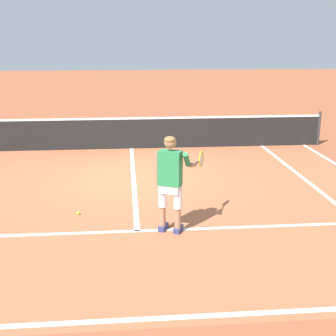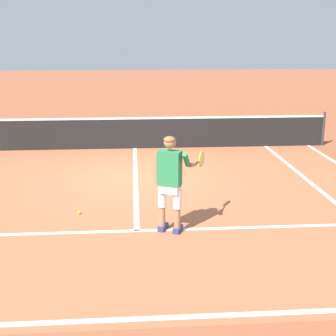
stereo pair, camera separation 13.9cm
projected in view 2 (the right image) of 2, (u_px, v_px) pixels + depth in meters
ground_plane at (136, 178)px, 11.34m from camera, size 80.00×80.00×0.00m
court_inner_surface at (136, 196)px, 10.00m from camera, size 10.98×9.49×0.00m
line_baseline at (139, 319)px, 5.63m from camera, size 10.98×0.10×0.01m
line_service at (137, 231)px, 8.21m from camera, size 8.23×0.10×0.01m
line_centre_service at (136, 178)px, 11.28m from camera, size 0.10×6.40×0.01m
line_singles_right at (322, 192)px, 10.29m from camera, size 0.10×9.09×0.01m
tennis_net at (135, 133)px, 14.23m from camera, size 11.96×0.08×1.07m
tennis_player at (171, 177)px, 7.95m from camera, size 0.97×0.97×1.71m
tennis_ball_near_feet at (79, 213)px, 8.98m from camera, size 0.07×0.07×0.07m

